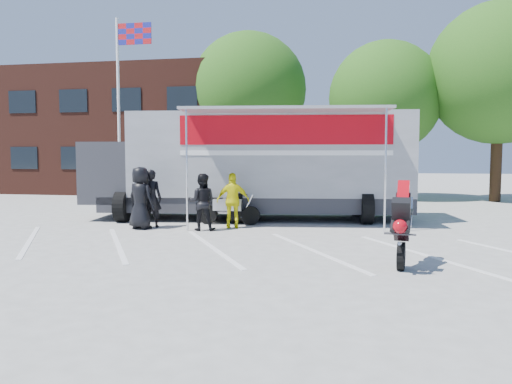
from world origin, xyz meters
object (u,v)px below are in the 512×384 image
(tree_left, at_px, (248,91))
(tree_right, at_px, (499,73))
(spectator_leather_a, at_px, (140,198))
(parked_motorcycle, at_px, (229,225))
(transporter_truck, at_px, (256,219))
(spectator_leather_c, at_px, (202,202))
(flagpole, at_px, (124,88))
(spectator_leather_b, at_px, (151,198))
(spectator_hivis, at_px, (233,201))
(stunt_bike_rider, at_px, (403,264))
(tree_mid, at_px, (385,98))

(tree_left, distance_m, tree_right, 12.10)
(tree_right, xyz_separation_m, spectator_leather_a, (-12.66, -11.07, -4.96))
(spectator_leather_a, bearing_deg, parked_motorcycle, -127.85)
(tree_right, xyz_separation_m, parked_motorcycle, (-10.31, -9.71, -5.88))
(transporter_truck, xyz_separation_m, parked_motorcycle, (-0.55, -1.55, 0.00))
(spectator_leather_c, bearing_deg, tree_left, -92.52)
(flagpole, xyz_separation_m, spectator_leather_c, (5.44, -6.51, -4.23))
(flagpole, relative_size, transporter_truck, 0.71)
(spectator_leather_c, bearing_deg, spectator_leather_b, -18.50)
(tree_left, xyz_separation_m, spectator_leather_b, (-0.48, -12.20, -4.69))
(tree_right, distance_m, spectator_hivis, 15.31)
(tree_left, distance_m, transporter_truck, 11.38)
(spectator_leather_b, height_order, spectator_hivis, spectator_leather_b)
(tree_right, bearing_deg, stunt_bike_rider, -110.94)
(tree_right, bearing_deg, spectator_leather_c, -134.45)
(spectator_hivis, bearing_deg, stunt_bike_rider, 121.49)
(spectator_leather_a, xyz_separation_m, spectator_hivis, (2.63, 0.66, -0.09))
(flagpole, distance_m, spectator_leather_b, 8.37)
(tree_left, height_order, spectator_leather_c, tree_left)
(flagpole, height_order, spectator_hivis, flagpole)
(tree_right, relative_size, spectator_leather_a, 4.97)
(flagpole, height_order, tree_mid, flagpole)
(flagpole, height_order, transporter_truck, flagpole)
(tree_mid, distance_m, spectator_hivis, 12.70)
(stunt_bike_rider, height_order, spectator_leather_b, spectator_leather_b)
(tree_right, bearing_deg, transporter_truck, -140.09)
(flagpole, relative_size, spectator_hivis, 4.86)
(tree_left, xyz_separation_m, parked_motorcycle, (1.69, -11.21, -5.57))
(transporter_truck, relative_size, spectator_leather_c, 6.81)
(tree_right, height_order, spectator_leather_a, tree_right)
(stunt_bike_rider, bearing_deg, parked_motorcycle, 144.25)
(spectator_leather_b, distance_m, spectator_leather_c, 1.71)
(spectator_leather_a, distance_m, spectator_leather_c, 1.86)
(transporter_truck, bearing_deg, spectator_leather_b, -144.01)
(tree_mid, distance_m, spectator_leather_c, 13.53)
(spectator_hivis, bearing_deg, spectator_leather_a, -2.10)
(parked_motorcycle, bearing_deg, tree_right, -48.97)
(transporter_truck, xyz_separation_m, spectator_hivis, (-0.26, -2.25, 0.82))
(transporter_truck, distance_m, stunt_bike_rider, 7.60)
(transporter_truck, bearing_deg, parked_motorcycle, -116.69)
(flagpole, xyz_separation_m, spectator_hivis, (6.22, -5.91, -4.23))
(spectator_leather_c, bearing_deg, flagpole, -58.09)
(parked_motorcycle, xyz_separation_m, spectator_leather_b, (-2.16, -0.99, 0.87))
(spectator_leather_b, distance_m, spectator_hivis, 2.47)
(parked_motorcycle, distance_m, spectator_hivis, 1.12)
(spectator_hivis, bearing_deg, spectator_leather_b, -9.43)
(parked_motorcycle, distance_m, spectator_leather_c, 1.61)
(tree_mid, relative_size, spectator_hivis, 4.66)
(tree_right, height_order, spectator_leather_c, tree_right)
(tree_left, relative_size, parked_motorcycle, 4.35)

